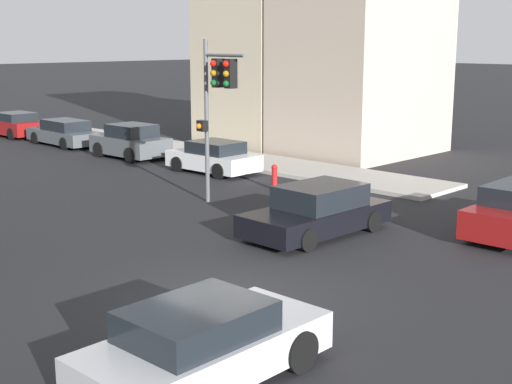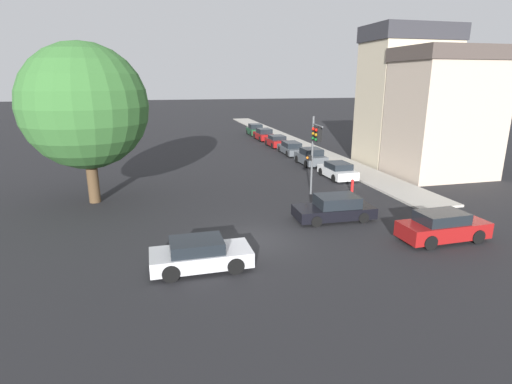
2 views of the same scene
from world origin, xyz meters
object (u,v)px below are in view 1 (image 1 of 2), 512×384
object	(u,v)px
traffic_signal	(216,92)
crossing_car_2	(317,212)
fire_hydrant	(274,176)
parked_car_1	(131,142)
parked_car_0	(214,157)
parked_car_3	(16,125)
crossing_car_1	(203,345)
parked_car_2	(64,133)

from	to	relation	value
traffic_signal	crossing_car_2	world-z (taller)	traffic_signal
fire_hydrant	parked_car_1	bearing A→B (deg)	86.08
crossing_car_2	parked_car_0	world-z (taller)	crossing_car_2
parked_car_1	parked_car_3	world-z (taller)	parked_car_1
crossing_car_2	traffic_signal	bearing A→B (deg)	-95.38
crossing_car_1	parked_car_2	world-z (taller)	parked_car_2
parked_car_1	parked_car_2	bearing A→B (deg)	-0.78
parked_car_0	parked_car_3	distance (m)	16.20
parked_car_1	fire_hydrant	size ratio (longest dim) A/B	4.20
crossing_car_1	parked_car_2	bearing A→B (deg)	62.40
traffic_signal	parked_car_3	distance (m)	21.15
traffic_signal	crossing_car_2	bearing A→B (deg)	87.78
parked_car_0	parked_car_1	bearing A→B (deg)	0.07
parked_car_2	parked_car_1	bearing A→B (deg)	-178.35
parked_car_3	parked_car_1	bearing A→B (deg)	179.58
crossing_car_1	crossing_car_2	size ratio (longest dim) A/B	0.94
traffic_signal	parked_car_2	xyz separation A→B (m)	(3.74, 15.58, -3.05)
parked_car_3	traffic_signal	bearing A→B (deg)	169.17
parked_car_0	parked_car_2	xyz separation A→B (m)	(-0.13, 11.17, 0.01)
parked_car_1	traffic_signal	bearing A→B (deg)	158.57
crossing_car_2	parked_car_0	xyz separation A→B (m)	(4.41, 9.05, -0.03)
parked_car_2	parked_car_3	size ratio (longest dim) A/B	1.24
parked_car_2	fire_hydrant	xyz separation A→B (m)	(-0.66, -15.25, -0.14)
parked_car_1	parked_car_3	bearing A→B (deg)	-0.45
parked_car_2	fire_hydrant	world-z (taller)	parked_car_2
traffic_signal	crossing_car_1	xyz separation A→B (m)	(-8.57, -8.96, -3.04)
crossing_car_1	crossing_car_2	bearing A→B (deg)	27.33
parked_car_0	fire_hydrant	world-z (taller)	parked_car_0
parked_car_0	fire_hydrant	distance (m)	4.16
fire_hydrant	parked_car_0	bearing A→B (deg)	79.09
fire_hydrant	traffic_signal	bearing A→B (deg)	-173.97
parked_car_3	fire_hydrant	xyz separation A→B (m)	(-0.60, -20.28, -0.16)
parked_car_2	parked_car_0	bearing A→B (deg)	-177.64
parked_car_1	parked_car_0	bearing A→B (deg)	-179.34
crossing_car_2	parked_car_3	bearing A→B (deg)	-98.12
traffic_signal	parked_car_0	xyz separation A→B (m)	(3.86, 4.41, -3.06)
crossing_car_2	parked_car_1	bearing A→B (deg)	-105.05
crossing_car_2	parked_car_3	size ratio (longest dim) A/B	1.14
crossing_car_1	parked_car_1	size ratio (longest dim) A/B	1.08
crossing_car_2	fire_hydrant	world-z (taller)	crossing_car_2
crossing_car_1	parked_car_0	world-z (taller)	crossing_car_1
crossing_car_2	parked_car_3	distance (m)	25.60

